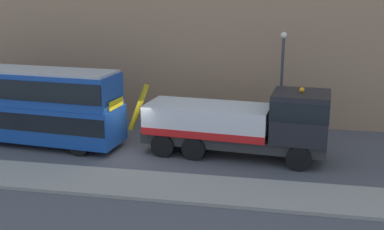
% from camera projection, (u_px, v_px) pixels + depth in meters
% --- Properties ---
extents(ground_plane, '(120.00, 120.00, 0.00)m').
position_uv_depth(ground_plane, '(132.00, 151.00, 24.07)').
color(ground_plane, '#4C4C51').
extents(near_kerb, '(60.00, 2.80, 0.15)m').
position_uv_depth(near_kerb, '(101.00, 181.00, 20.07)').
color(near_kerb, gray).
rests_on(near_kerb, ground_plane).
extents(recovery_tow_truck, '(10.23, 3.49, 3.67)m').
position_uv_depth(recovery_tow_truck, '(243.00, 123.00, 22.86)').
color(recovery_tow_truck, '#2D2D2D').
rests_on(recovery_tow_truck, ground_plane).
extents(double_decker_bus, '(11.19, 3.60, 4.06)m').
position_uv_depth(double_decker_bus, '(22.00, 102.00, 24.94)').
color(double_decker_bus, '#19479E').
rests_on(double_decker_bus, ground_plane).
extents(street_lamp, '(0.36, 0.36, 5.83)m').
position_uv_depth(street_lamp, '(282.00, 75.00, 26.01)').
color(street_lamp, '#38383D').
rests_on(street_lamp, ground_plane).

